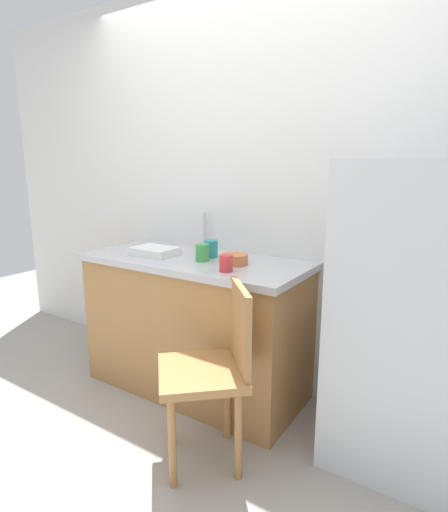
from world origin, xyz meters
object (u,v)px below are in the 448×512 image
dish_tray (155,251)px  terracotta_bowl (234,259)px  cup_red (226,263)px  refrigerator (408,319)px  cup_teal (211,249)px  chair (214,366)px  cup_green (202,253)px

dish_tray → terracotta_bowl: (0.56, 0.06, 0.01)m
terracotta_bowl → cup_red: cup_red is taller
dish_tray → refrigerator: bearing=3.1°
terracotta_bowl → cup_teal: size_ratio=1.47×
refrigerator → dish_tray: refrigerator is taller
refrigerator → dish_tray: size_ratio=5.20×
refrigerator → cup_red: refrigerator is taller
chair → cup_green: cup_green is taller
cup_teal → dish_tray: bearing=-157.1°
dish_tray → terracotta_bowl: terracotta_bowl is taller
refrigerator → chair: bearing=-146.0°
refrigerator → cup_teal: bearing=177.0°
cup_teal → cup_green: (0.02, -0.12, -0.00)m
refrigerator → cup_green: refrigerator is taller
chair → cup_red: size_ratio=9.86×
refrigerator → terracotta_bowl: size_ratio=9.22×
chair → cup_teal: 0.82m
refrigerator → terracotta_bowl: (-0.94, -0.02, 0.18)m
dish_tray → cup_green: 0.36m
chair → dish_tray: bearing=-162.0°
cup_teal → cup_green: 0.12m
cup_green → dish_tray: bearing=-175.6°
cup_teal → chair: bearing=-54.2°
chair → cup_green: size_ratio=8.63×
cup_teal → cup_red: (0.27, -0.25, -0.01)m
terracotta_bowl → cup_red: bearing=-73.3°
dish_tray → cup_teal: (0.34, 0.14, 0.03)m
refrigerator → cup_green: (-1.14, -0.05, 0.20)m
cup_teal → cup_red: cup_teal is taller
terracotta_bowl → cup_red: 0.17m
chair → cup_teal: bearing=173.4°
dish_tray → terracotta_bowl: size_ratio=1.77×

